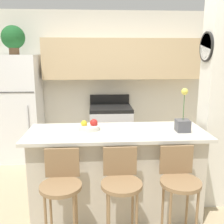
# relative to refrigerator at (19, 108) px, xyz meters

# --- Properties ---
(ground_plane) EXTENTS (14.00, 14.00, 0.00)m
(ground_plane) POSITION_rel_refrigerator_xyz_m (1.53, -1.75, -0.90)
(ground_plane) COLOR tan
(wall_back) EXTENTS (5.60, 0.38, 2.55)m
(wall_back) POSITION_rel_refrigerator_xyz_m (1.64, 0.29, 0.57)
(wall_back) COLOR silver
(wall_back) RESTS_ON ground_plane
(pillar_right) EXTENTS (0.38, 0.33, 2.55)m
(pillar_right) POSITION_rel_refrigerator_xyz_m (2.73, -1.56, 0.39)
(pillar_right) COLOR silver
(pillar_right) RESTS_ON ground_plane
(counter_bar) EXTENTS (1.93, 0.73, 0.99)m
(counter_bar) POSITION_rel_refrigerator_xyz_m (1.53, -1.75, -0.40)
(counter_bar) COLOR beige
(counter_bar) RESTS_ON ground_plane
(refrigerator) EXTENTS (0.73, 0.65, 1.79)m
(refrigerator) POSITION_rel_refrigerator_xyz_m (0.00, 0.00, 0.00)
(refrigerator) COLOR white
(refrigerator) RESTS_ON ground_plane
(stove_range) EXTENTS (0.72, 0.66, 1.07)m
(stove_range) POSITION_rel_refrigerator_xyz_m (1.57, -0.00, -0.44)
(stove_range) COLOR silver
(stove_range) RESTS_ON ground_plane
(bar_stool_left) EXTENTS (0.37, 0.37, 0.95)m
(bar_stool_left) POSITION_rel_refrigerator_xyz_m (0.99, -2.28, -0.26)
(bar_stool_left) COLOR olive
(bar_stool_left) RESTS_ON ground_plane
(bar_stool_mid) EXTENTS (0.37, 0.37, 0.95)m
(bar_stool_mid) POSITION_rel_refrigerator_xyz_m (1.53, -2.28, -0.26)
(bar_stool_mid) COLOR olive
(bar_stool_mid) RESTS_ON ground_plane
(bar_stool_right) EXTENTS (0.37, 0.37, 0.95)m
(bar_stool_right) POSITION_rel_refrigerator_xyz_m (2.07, -2.28, -0.26)
(bar_stool_right) COLOR olive
(bar_stool_right) RESTS_ON ground_plane
(potted_plant_on_fridge) EXTENTS (0.38, 0.38, 0.46)m
(potted_plant_on_fridge) POSITION_rel_refrigerator_xyz_m (-0.00, 0.00, 1.16)
(potted_plant_on_fridge) COLOR brown
(potted_plant_on_fridge) RESTS_ON refrigerator
(orchid_vase) EXTENTS (0.14, 0.14, 0.47)m
(orchid_vase) POSITION_rel_refrigerator_xyz_m (2.24, -1.81, 0.20)
(orchid_vase) COLOR #4C4C51
(orchid_vase) RESTS_ON counter_bar
(fruit_bowl) EXTENTS (0.24, 0.24, 0.12)m
(fruit_bowl) POSITION_rel_refrigerator_xyz_m (1.23, -1.68, 0.13)
(fruit_bowl) COLOR silver
(fruit_bowl) RESTS_ON counter_bar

